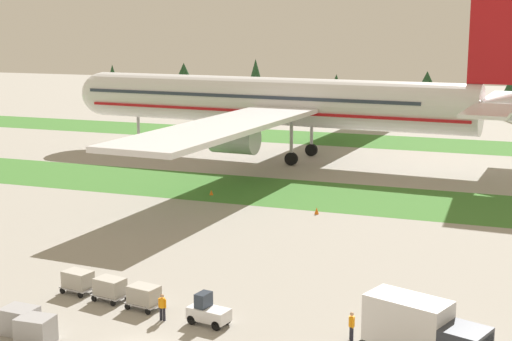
{
  "coord_description": "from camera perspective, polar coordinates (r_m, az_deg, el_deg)",
  "views": [
    {
      "loc": [
        20.03,
        -35.17,
        18.29
      ],
      "look_at": [
        -5.46,
        33.49,
        4.0
      ],
      "focal_mm": 53.13,
      "sensor_mm": 36.0,
      "label": 1
    }
  ],
  "objects": [
    {
      "name": "cargo_dolly_lead",
      "position": [
        50.34,
        -8.44,
        -9.27
      ],
      "size": [
        2.44,
        1.87,
        1.55
      ],
      "rotation": [
        0.0,
        0.0,
        -1.75
      ],
      "color": "#A3A3A8",
      "rests_on": "ground"
    },
    {
      "name": "taxiway_marker_0",
      "position": [
        82.05,
        -3.38,
        -1.66
      ],
      "size": [
        0.44,
        0.44,
        0.55
      ],
      "primitive_type": "cone",
      "color": "orange",
      "rests_on": "ground"
    },
    {
      "name": "grass_strip_far",
      "position": [
        120.05,
        10.53,
        2.09
      ],
      "size": [
        320.0,
        13.91,
        0.01
      ],
      "primitive_type": "cube",
      "color": "#3D752D",
      "rests_on": "ground"
    },
    {
      "name": "airliner",
      "position": [
        102.42,
        2.34,
        5.2
      ],
      "size": [
        65.84,
        80.9,
        22.02
      ],
      "rotation": [
        0.0,
        0.0,
        1.51
      ],
      "color": "silver",
      "rests_on": "ground"
    },
    {
      "name": "distant_tree_line",
      "position": [
        155.83,
        16.59,
        6.32
      ],
      "size": [
        148.26,
        10.69,
        11.41
      ],
      "color": "#4C3823",
      "rests_on": "ground"
    },
    {
      "name": "uld_container_1",
      "position": [
        48.29,
        -17.36,
        -10.72
      ],
      "size": [
        2.07,
        1.69,
        1.6
      ],
      "primitive_type": "cube",
      "rotation": [
        0.0,
        0.0,
        -0.05
      ],
      "color": "#A3A3A8",
      "rests_on": "ground"
    },
    {
      "name": "ground_crew_marshaller",
      "position": [
        48.3,
        -7.07,
        -10.1
      ],
      "size": [
        0.56,
        0.36,
        1.74
      ],
      "rotation": [
        0.0,
        0.0,
        3.11
      ],
      "color": "black",
      "rests_on": "ground"
    },
    {
      "name": "baggage_tug",
      "position": [
        47.54,
        -3.65,
        -10.56
      ],
      "size": [
        2.79,
        1.75,
        1.97
      ],
      "rotation": [
        0.0,
        0.0,
        -1.75
      ],
      "color": "silver",
      "rests_on": "ground"
    },
    {
      "name": "cargo_dolly_second",
      "position": [
        52.13,
        -10.94,
        -8.64
      ],
      "size": [
        2.44,
        1.87,
        1.55
      ],
      "rotation": [
        0.0,
        0.0,
        -1.75
      ],
      "color": "#A3A3A8",
      "rests_on": "ground"
    },
    {
      "name": "grass_strip_near",
      "position": [
        81.75,
        5.66,
        -1.94
      ],
      "size": [
        320.0,
        13.91,
        0.01
      ],
      "primitive_type": "cube",
      "color": "#3D752D",
      "rests_on": "ground"
    },
    {
      "name": "uld_container_0",
      "position": [
        46.64,
        -16.26,
        -11.45
      ],
      "size": [
        2.07,
        1.69,
        1.6
      ],
      "primitive_type": "cube",
      "rotation": [
        0.0,
        0.0,
        0.05
      ],
      "color": "#A3A3A8",
      "rests_on": "ground"
    },
    {
      "name": "cargo_dolly_third",
      "position": [
        54.02,
        -13.26,
        -8.03
      ],
      "size": [
        2.44,
        1.87,
        1.55
      ],
      "rotation": [
        0.0,
        0.0,
        -1.75
      ],
      "color": "#A3A3A8",
      "rests_on": "ground"
    },
    {
      "name": "ground_crew_loader",
      "position": [
        45.51,
        7.21,
        -11.46
      ],
      "size": [
        0.36,
        0.5,
        1.74
      ],
      "rotation": [
        0.0,
        0.0,
        5.22
      ],
      "color": "black",
      "rests_on": "ground"
    },
    {
      "name": "catering_truck",
      "position": [
        42.82,
        12.44,
        -11.66
      ],
      "size": [
        7.32,
        4.45,
        3.58
      ],
      "rotation": [
        0.0,
        0.0,
        -1.9
      ],
      "color": "#2D333D",
      "rests_on": "ground"
    },
    {
      "name": "taxiway_marker_1",
      "position": [
        74.0,
        4.59,
        -3.04
      ],
      "size": [
        0.44,
        0.44,
        0.67
      ],
      "primitive_type": "cone",
      "color": "orange",
      "rests_on": "ground"
    }
  ]
}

